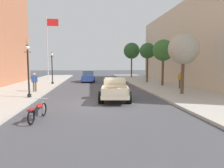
{
  "coord_description": "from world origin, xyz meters",
  "views": [
    {
      "loc": [
        -0.71,
        -12.72,
        2.59
      ],
      "look_at": [
        1.03,
        2.81,
        1.0
      ],
      "focal_mm": 31.76,
      "sensor_mm": 36.0,
      "label": 1
    }
  ],
  "objects_px": {
    "pedestrian_sidewalk_left": "(35,81)",
    "street_tree_third": "(147,51)",
    "street_lamp_far": "(52,66)",
    "street_tree_farthest": "(132,51)",
    "street_lamp_near": "(28,67)",
    "motorcycle_parked": "(38,111)",
    "flagpole": "(49,42)",
    "street_tree_nearest": "(183,49)",
    "car_background_blue": "(88,77)",
    "pedestrian_sidewalk_right": "(181,79)",
    "hotrod_truck_cream": "(115,89)",
    "street_tree_second": "(163,51)"
  },
  "relations": [
    {
      "from": "pedestrian_sidewalk_left",
      "to": "street_tree_third",
      "type": "xyz_separation_m",
      "value": [
        12.53,
        7.95,
        3.19
      ]
    },
    {
      "from": "street_lamp_far",
      "to": "street_tree_farthest",
      "type": "bearing_deg",
      "value": 42.41
    },
    {
      "from": "street_lamp_near",
      "to": "motorcycle_parked",
      "type": "bearing_deg",
      "value": -70.3
    },
    {
      "from": "flagpole",
      "to": "pedestrian_sidewalk_left",
      "type": "bearing_deg",
      "value": -85.24
    },
    {
      "from": "motorcycle_parked",
      "to": "street_lamp_near",
      "type": "bearing_deg",
      "value": 109.7
    },
    {
      "from": "flagpole",
      "to": "street_tree_farthest",
      "type": "height_order",
      "value": "flagpole"
    },
    {
      "from": "street_lamp_near",
      "to": "street_tree_nearest",
      "type": "distance_m",
      "value": 12.05
    },
    {
      "from": "car_background_blue",
      "to": "pedestrian_sidewalk_right",
      "type": "distance_m",
      "value": 13.61
    },
    {
      "from": "flagpole",
      "to": "street_lamp_far",
      "type": "bearing_deg",
      "value": -75.61
    },
    {
      "from": "motorcycle_parked",
      "to": "car_background_blue",
      "type": "relative_size",
      "value": 0.49
    },
    {
      "from": "street_lamp_near",
      "to": "car_background_blue",
      "type": "bearing_deg",
      "value": 73.07
    },
    {
      "from": "street_lamp_near",
      "to": "street_tree_nearest",
      "type": "bearing_deg",
      "value": 2.19
    },
    {
      "from": "car_background_blue",
      "to": "hotrod_truck_cream",
      "type": "bearing_deg",
      "value": -82.07
    },
    {
      "from": "hotrod_truck_cream",
      "to": "street_lamp_far",
      "type": "distance_m",
      "value": 12.48
    },
    {
      "from": "car_background_blue",
      "to": "pedestrian_sidewalk_left",
      "type": "xyz_separation_m",
      "value": [
        -4.64,
        -10.73,
        0.32
      ]
    },
    {
      "from": "pedestrian_sidewalk_left",
      "to": "flagpole",
      "type": "xyz_separation_m",
      "value": [
        -0.98,
        11.77,
        4.68
      ]
    },
    {
      "from": "pedestrian_sidewalk_left",
      "to": "street_tree_farthest",
      "type": "distance_m",
      "value": 22.27
    },
    {
      "from": "street_tree_third",
      "to": "street_tree_farthest",
      "type": "relative_size",
      "value": 0.83
    },
    {
      "from": "street_lamp_near",
      "to": "street_lamp_far",
      "type": "height_order",
      "value": "same"
    },
    {
      "from": "motorcycle_parked",
      "to": "pedestrian_sidewalk_right",
      "type": "xyz_separation_m",
      "value": [
        11.37,
        9.47,
        0.64
      ]
    },
    {
      "from": "hotrod_truck_cream",
      "to": "pedestrian_sidewalk_left",
      "type": "xyz_separation_m",
      "value": [
        -6.66,
        3.77,
        0.33
      ]
    },
    {
      "from": "street_lamp_near",
      "to": "pedestrian_sidewalk_right",
      "type": "bearing_deg",
      "value": 15.83
    },
    {
      "from": "motorcycle_parked",
      "to": "car_background_blue",
      "type": "height_order",
      "value": "car_background_blue"
    },
    {
      "from": "pedestrian_sidewalk_right",
      "to": "street_lamp_far",
      "type": "relative_size",
      "value": 0.43
    },
    {
      "from": "street_lamp_far",
      "to": "street_tree_second",
      "type": "distance_m",
      "value": 13.29
    },
    {
      "from": "motorcycle_parked",
      "to": "flagpole",
      "type": "relative_size",
      "value": 0.23
    },
    {
      "from": "motorcycle_parked",
      "to": "street_tree_nearest",
      "type": "bearing_deg",
      "value": 31.69
    },
    {
      "from": "street_tree_nearest",
      "to": "street_lamp_far",
      "type": "bearing_deg",
      "value": 141.93
    },
    {
      "from": "pedestrian_sidewalk_left",
      "to": "flagpole",
      "type": "relative_size",
      "value": 0.18
    },
    {
      "from": "hotrod_truck_cream",
      "to": "street_tree_second",
      "type": "bearing_deg",
      "value": 49.07
    },
    {
      "from": "pedestrian_sidewalk_right",
      "to": "street_tree_farthest",
      "type": "relative_size",
      "value": 0.26
    },
    {
      "from": "motorcycle_parked",
      "to": "hotrod_truck_cream",
      "type": "bearing_deg",
      "value": 50.01
    },
    {
      "from": "car_background_blue",
      "to": "street_tree_third",
      "type": "distance_m",
      "value": 9.07
    },
    {
      "from": "motorcycle_parked",
      "to": "street_tree_second",
      "type": "distance_m",
      "value": 16.73
    },
    {
      "from": "street_lamp_far",
      "to": "flagpole",
      "type": "height_order",
      "value": "flagpole"
    },
    {
      "from": "motorcycle_parked",
      "to": "street_lamp_near",
      "type": "xyz_separation_m",
      "value": [
        -2.03,
        5.67,
        1.94
      ]
    },
    {
      "from": "street_lamp_far",
      "to": "street_tree_nearest",
      "type": "bearing_deg",
      "value": -38.07
    },
    {
      "from": "street_lamp_far",
      "to": "street_tree_third",
      "type": "bearing_deg",
      "value": 5.21
    },
    {
      "from": "hotrod_truck_cream",
      "to": "motorcycle_parked",
      "type": "relative_size",
      "value": 2.4
    },
    {
      "from": "street_tree_second",
      "to": "car_background_blue",
      "type": "bearing_deg",
      "value": 139.92
    },
    {
      "from": "car_background_blue",
      "to": "pedestrian_sidewalk_right",
      "type": "xyz_separation_m",
      "value": [
        9.19,
        -10.03,
        0.32
      ]
    },
    {
      "from": "street_lamp_near",
      "to": "street_lamp_far",
      "type": "relative_size",
      "value": 1.0
    },
    {
      "from": "street_lamp_far",
      "to": "pedestrian_sidewalk_right",
      "type": "bearing_deg",
      "value": -24.39
    },
    {
      "from": "street_tree_farthest",
      "to": "flagpole",
      "type": "bearing_deg",
      "value": -155.19
    },
    {
      "from": "pedestrian_sidewalk_left",
      "to": "street_tree_nearest",
      "type": "bearing_deg",
      "value": -12.04
    },
    {
      "from": "street_tree_second",
      "to": "street_tree_farthest",
      "type": "height_order",
      "value": "street_tree_farthest"
    },
    {
      "from": "flagpole",
      "to": "street_tree_third",
      "type": "bearing_deg",
      "value": -15.79
    },
    {
      "from": "pedestrian_sidewalk_right",
      "to": "street_tree_second",
      "type": "bearing_deg",
      "value": 104.38
    },
    {
      "from": "hotrod_truck_cream",
      "to": "motorcycle_parked",
      "type": "bearing_deg",
      "value": -129.99
    },
    {
      "from": "street_lamp_near",
      "to": "street_tree_third",
      "type": "relative_size",
      "value": 0.74
    }
  ]
}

